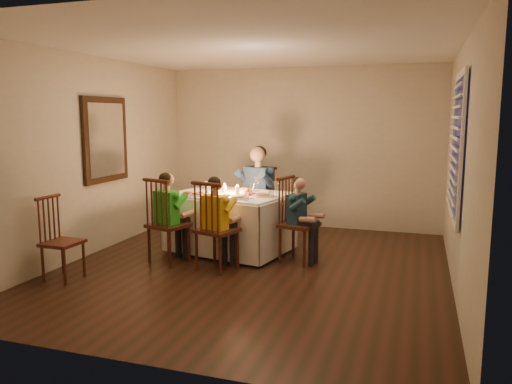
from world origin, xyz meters
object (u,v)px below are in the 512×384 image
(dining_table, at_px, (230,210))
(chair_adult, at_px, (257,238))
(serving_bowl, at_px, (212,187))
(adult, at_px, (257,238))
(chair_end, at_px, (298,262))
(chair_extra, at_px, (65,279))
(child_yellow, at_px, (217,269))
(child_green, at_px, (170,262))
(child_teal, at_px, (298,262))
(chair_near_right, at_px, (217,269))
(chair_near_left, at_px, (170,262))

(dining_table, height_order, chair_adult, dining_table)
(serving_bowl, bearing_deg, adult, 37.84)
(chair_end, bearing_deg, dining_table, 90.83)
(adult, bearing_deg, chair_extra, -103.72)
(dining_table, distance_m, child_yellow, 1.01)
(chair_extra, distance_m, adult, 2.89)
(chair_adult, xyz_separation_m, child_yellow, (0.01, -1.60, 0.00))
(child_green, relative_size, child_teal, 1.06)
(chair_end, relative_size, adult, 0.78)
(chair_adult, distance_m, child_teal, 1.33)
(chair_near_right, bearing_deg, child_teal, -128.74)
(child_yellow, bearing_deg, adult, -73.26)
(child_teal, xyz_separation_m, serving_bowl, (-1.42, 0.58, 0.82))
(serving_bowl, bearing_deg, child_green, -96.26)
(chair_extra, height_order, child_yellow, child_yellow)
(chair_extra, bearing_deg, child_yellow, -58.01)
(chair_near_right, relative_size, child_yellow, 0.96)
(child_green, distance_m, serving_bowl, 1.38)
(chair_near_left, bearing_deg, chair_adult, -96.71)
(adult, distance_m, child_green, 1.66)
(chair_extra, distance_m, child_teal, 2.78)
(chair_end, relative_size, serving_bowl, 4.87)
(chair_adult, height_order, serving_bowl, serving_bowl)
(child_teal, bearing_deg, serving_bowl, 81.51)
(chair_adult, distance_m, chair_near_right, 1.60)
(chair_near_right, bearing_deg, chair_adult, -73.26)
(chair_extra, bearing_deg, chair_near_left, -38.99)
(adult, bearing_deg, dining_table, -82.80)
(chair_extra, xyz_separation_m, adult, (1.49, 2.48, 0.00))
(chair_adult, relative_size, adult, 0.78)
(chair_end, height_order, chair_extra, chair_end)
(chair_adult, relative_size, chair_near_left, 1.00)
(chair_extra, relative_size, serving_bowl, 4.28)
(chair_extra, relative_size, child_green, 0.83)
(dining_table, distance_m, adult, 0.97)
(child_green, bearing_deg, chair_extra, 66.31)
(chair_end, xyz_separation_m, adult, (-0.87, 1.00, 0.00))
(chair_adult, bearing_deg, child_green, -96.42)
(chair_end, xyz_separation_m, child_green, (-1.54, -0.52, 0.00))
(chair_adult, xyz_separation_m, serving_bowl, (-0.55, -0.42, 0.82))
(dining_table, xyz_separation_m, chair_extra, (-1.35, -1.71, -0.56))
(child_yellow, bearing_deg, chair_adult, -73.26)
(chair_near_left, relative_size, chair_end, 1.00)
(dining_table, height_order, chair_extra, dining_table)
(chair_adult, relative_size, chair_near_right, 1.00)
(dining_table, distance_m, chair_near_left, 1.08)
(chair_extra, relative_size, child_teal, 0.88)
(adult, height_order, serving_bowl, serving_bowl)
(chair_near_right, height_order, chair_extra, chair_near_right)
(dining_table, relative_size, chair_near_right, 1.58)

